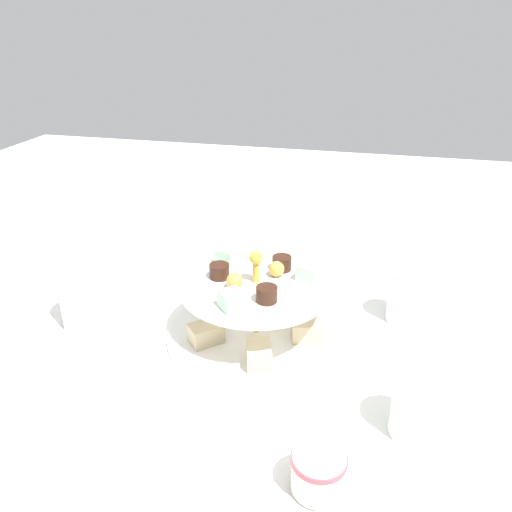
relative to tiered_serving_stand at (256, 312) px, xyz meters
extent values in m
plane|color=white|center=(0.00, 0.00, -0.04)|extent=(2.40, 2.40, 0.00)
cylinder|color=white|center=(0.00, 0.00, -0.04)|extent=(0.28, 0.28, 0.01)
cylinder|color=white|center=(0.00, 0.00, 0.05)|extent=(0.23, 0.23, 0.01)
cylinder|color=gold|center=(0.00, 0.00, 0.02)|extent=(0.01, 0.01, 0.14)
sphere|color=gold|center=(0.00, 0.00, 0.09)|extent=(0.02, 0.02, 0.02)
cube|color=#CCB78E|center=(-0.05, 0.07, -0.02)|extent=(0.06, 0.06, 0.03)
cube|color=#CCB78E|center=(-0.08, -0.02, -0.02)|extent=(0.06, 0.05, 0.03)
cube|color=#CCB78E|center=(0.00, -0.08, -0.02)|extent=(0.04, 0.05, 0.03)
cube|color=#CCB78E|center=(0.08, -0.03, -0.02)|extent=(0.05, 0.04, 0.03)
cube|color=#CCB78E|center=(0.05, 0.06, -0.02)|extent=(0.05, 0.06, 0.03)
cylinder|color=#E5C660|center=(0.03, -0.02, -0.03)|extent=(0.04, 0.04, 0.01)
cylinder|color=#381E14|center=(-0.05, -0.03, 0.06)|extent=(0.03, 0.03, 0.02)
cylinder|color=#381E14|center=(0.05, -0.03, 0.06)|extent=(0.03, 0.03, 0.02)
cylinder|color=#381E14|center=(0.00, 0.06, 0.06)|extent=(0.03, 0.03, 0.02)
cube|color=#B2E5BC|center=(0.05, 0.06, 0.06)|extent=(0.04, 0.04, 0.02)
cube|color=#B2E5BC|center=(-0.08, 0.02, 0.06)|extent=(0.04, 0.04, 0.02)
cube|color=#B2E5BC|center=(0.03, -0.07, 0.06)|extent=(0.04, 0.04, 0.02)
sphere|color=gold|center=(-0.03, 0.03, 0.06)|extent=(0.02, 0.02, 0.02)
sphere|color=gold|center=(0.03, -0.03, 0.06)|extent=(0.02, 0.02, 0.02)
cylinder|color=silver|center=(-0.04, 0.27, 0.02)|extent=(0.07, 0.07, 0.13)
cylinder|color=silver|center=(-0.15, -0.23, 0.00)|extent=(0.06, 0.06, 0.08)
cylinder|color=white|center=(-0.26, -0.13, -0.04)|extent=(0.09, 0.09, 0.01)
cylinder|color=white|center=(-0.26, -0.13, -0.02)|extent=(0.06, 0.06, 0.04)
cylinder|color=#D14C56|center=(-0.26, -0.13, 0.00)|extent=(0.06, 0.06, 0.01)
cube|color=silver|center=(0.31, 0.10, -0.04)|extent=(0.09, 0.16, 0.00)
cube|color=silver|center=(-0.31, 0.11, -0.04)|extent=(0.07, 0.16, 0.00)
cylinder|color=silver|center=(0.10, -0.23, 0.00)|extent=(0.06, 0.06, 0.09)
camera|label=1|loc=(-0.63, -0.15, 0.41)|focal=35.13mm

